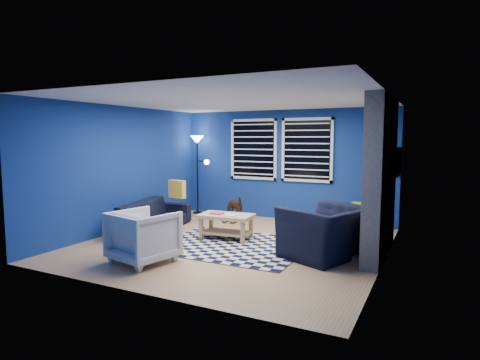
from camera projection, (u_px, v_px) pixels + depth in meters
The scene contains 18 objects.
floor at pixel (234, 244), 7.07m from camera, with size 5.00×5.00×0.00m, color tan.
ceiling at pixel (233, 100), 6.81m from camera, with size 5.00×5.00×0.00m, color white.
wall_back at pixel (284, 165), 9.16m from camera, with size 5.00×5.00×0.00m, color navy.
wall_left at pixel (123, 169), 8.05m from camera, with size 5.00×5.00×0.00m, color navy.
wall_right at pixel (386, 180), 5.83m from camera, with size 5.00×5.00×0.00m, color navy.
fireplace at pixel (380, 180), 6.34m from camera, with size 0.65×2.00×2.50m.
window_left at pixel (253, 149), 9.43m from camera, with size 1.17×0.06×1.42m.
window_right at pixel (307, 150), 8.85m from camera, with size 1.17×0.06×1.42m.
tv at pixel (396, 163), 7.62m from camera, with size 0.07×1.00×0.58m.
rug at pixel (232, 245), 6.96m from camera, with size 2.50×2.00×0.02m, color black.
sofa at pixel (154, 216), 8.04m from camera, with size 0.81×2.06×0.60m, color black.
armchair_big at pixel (326, 232), 6.25m from camera, with size 1.08×1.24×0.80m, color black.
armchair_bent at pixel (144, 236), 6.03m from camera, with size 0.84×0.87×0.79m, color gray.
rocking_horse at pixel (234, 207), 8.97m from camera, with size 0.61×0.28×0.52m, color #4A2F18.
coffee_table at pixel (226, 221), 7.39m from camera, with size 1.02×0.65×0.48m.
cabinet at pixel (360, 217), 8.26m from camera, with size 0.55×0.37×0.54m.
floor_lamp at pixel (198, 150), 9.81m from camera, with size 0.52×0.32×1.92m.
throw_pillow at pixel (177, 189), 8.47m from camera, with size 0.39×0.12×0.37m, color gold.
Camera 1 is at (3.18, -6.14, 1.87)m, focal length 30.00 mm.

